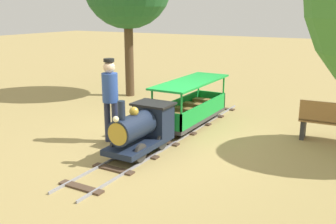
# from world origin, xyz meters

# --- Properties ---
(ground_plane) EXTENTS (60.00, 60.00, 0.00)m
(ground_plane) POSITION_xyz_m (0.00, 0.00, 0.00)
(ground_plane) COLOR #A38C51
(track) EXTENTS (0.75, 6.05, 0.04)m
(track) POSITION_xyz_m (0.00, -0.16, 0.02)
(track) COLOR gray
(track) RESTS_ON ground_plane
(locomotive) EXTENTS (0.71, 1.45, 1.05)m
(locomotive) POSITION_xyz_m (0.00, 0.87, 0.48)
(locomotive) COLOR #192338
(locomotive) RESTS_ON ground_plane
(passenger_car) EXTENTS (0.81, 2.35, 0.97)m
(passenger_car) POSITION_xyz_m (0.00, -1.06, 0.42)
(passenger_car) COLOR #3F3F3F
(passenger_car) RESTS_ON ground_plane
(conductor_person) EXTENTS (0.30, 0.30, 1.62)m
(conductor_person) POSITION_xyz_m (0.85, 0.65, 0.96)
(conductor_person) COLOR #282D47
(conductor_person) RESTS_ON ground_plane
(park_bench) EXTENTS (1.32, 0.47, 0.82)m
(park_bench) POSITION_xyz_m (-2.90, -1.40, 0.42)
(park_bench) COLOR olive
(park_bench) RESTS_ON ground_plane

